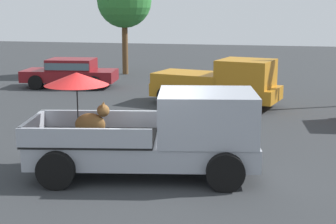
{
  "coord_description": "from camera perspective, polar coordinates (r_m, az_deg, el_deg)",
  "views": [
    {
      "loc": [
        2.99,
        -10.62,
        3.73
      ],
      "look_at": [
        0.16,
        1.73,
        1.1
      ],
      "focal_mm": 54.67,
      "sensor_mm": 36.0,
      "label": 1
    }
  ],
  "objects": [
    {
      "name": "parked_sedan_near",
      "position": [
        24.39,
        -10.81,
        4.47
      ],
      "size": [
        4.49,
        2.39,
        1.33
      ],
      "rotation": [
        0.0,
        0.0,
        3.27
      ],
      "color": "black",
      "rests_on": "ground"
    },
    {
      "name": "pickup_truck_red",
      "position": [
        19.53,
        5.89,
        3.25
      ],
      "size": [
        5.08,
        3.0,
        1.8
      ],
      "rotation": [
        0.0,
        0.0,
        -0.23
      ],
      "color": "black",
      "rests_on": "ground"
    },
    {
      "name": "tree_by_lot",
      "position": [
        28.61,
        -4.9,
        12.24
      ],
      "size": [
        2.98,
        2.98,
        5.53
      ],
      "color": "brown",
      "rests_on": "ground"
    },
    {
      "name": "ground_plane",
      "position": [
        11.64,
        -2.67,
        -6.97
      ],
      "size": [
        80.0,
        80.0,
        0.0
      ],
      "primitive_type": "plane",
      "color": "#2D3033"
    },
    {
      "name": "pickup_truck_main",
      "position": [
        11.35,
        -0.73,
        -2.26
      ],
      "size": [
        5.31,
        3.01,
        2.3
      ],
      "rotation": [
        0.0,
        0.0,
        0.19
      ],
      "color": "black",
      "rests_on": "ground"
    }
  ]
}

